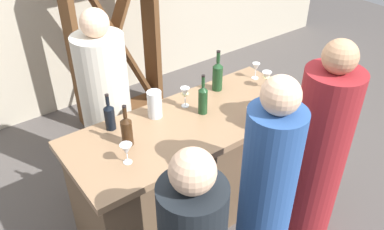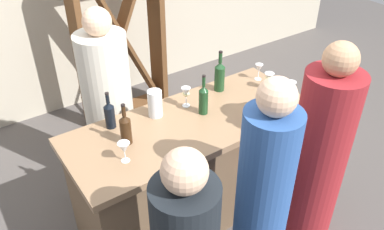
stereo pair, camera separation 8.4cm
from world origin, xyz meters
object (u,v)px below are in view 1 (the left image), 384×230
at_px(wine_glass_near_center, 289,86).
at_px(wine_glass_far_right, 256,68).
at_px(wine_bottle_second_left_amber_brown, 127,130).
at_px(water_pitcher, 155,104).
at_px(wine_glass_far_center, 185,94).
at_px(wine_bottle_leftmost_near_black, 110,116).
at_px(wine_glass_far_left, 266,77).
at_px(person_left_guest, 265,201).
at_px(wine_glass_near_right, 126,150).
at_px(wine_bottle_second_right_olive_green, 218,75).
at_px(person_server_behind, 108,114).
at_px(person_right_guest, 318,154).
at_px(wine_rack, 114,34).
at_px(wine_glass_near_left, 252,113).
at_px(wine_bottle_center_olive_green, 203,99).

distance_m(wine_glass_near_center, wine_glass_far_right, 0.40).
relative_size(wine_bottle_second_left_amber_brown, water_pitcher, 1.47).
relative_size(wine_glass_far_center, water_pitcher, 0.77).
xyz_separation_m(wine_bottle_leftmost_near_black, wine_glass_far_left, (1.28, -0.23, -0.01)).
xyz_separation_m(wine_bottle_second_left_amber_brown, water_pitcher, (0.32, 0.17, -0.01)).
bearing_deg(person_left_guest, wine_bottle_leftmost_near_black, 22.18).
distance_m(wine_bottle_leftmost_near_black, water_pitcher, 0.33).
xyz_separation_m(wine_glass_near_right, wine_glass_far_right, (1.40, 0.31, 0.00)).
distance_m(wine_bottle_second_right_olive_green, person_server_behind, 0.94).
relative_size(wine_glass_near_right, wine_glass_far_center, 0.89).
relative_size(wine_glass_near_center, water_pitcher, 0.85).
relative_size(wine_glass_near_center, person_right_guest, 0.11).
height_order(wine_rack, wine_bottle_leftmost_near_black, wine_rack).
xyz_separation_m(wine_bottle_second_right_olive_green, wine_glass_far_left, (0.34, -0.21, -0.03)).
relative_size(wine_bottle_second_left_amber_brown, wine_glass_far_center, 1.90).
height_order(wine_glass_far_center, wine_glass_far_right, wine_glass_far_center).
distance_m(wine_glass_far_center, person_left_guest, 1.00).
xyz_separation_m(wine_glass_far_center, person_left_guest, (-0.08, -0.96, -0.27)).
bearing_deg(person_left_guest, person_server_behind, 9.81).
xyz_separation_m(wine_glass_near_left, person_server_behind, (-0.65, 0.96, -0.27)).
height_order(wine_bottle_leftmost_near_black, wine_glass_near_center, wine_bottle_leftmost_near_black).
height_order(wine_bottle_second_left_amber_brown, wine_glass_near_left, wine_bottle_second_left_amber_brown).
bearing_deg(wine_glass_near_center, person_left_guest, -143.97).
distance_m(wine_bottle_second_left_amber_brown, wine_glass_near_left, 0.86).
xyz_separation_m(wine_bottle_center_olive_green, water_pitcher, (-0.31, 0.17, -0.02)).
distance_m(wine_glass_near_right, person_left_guest, 0.91).
xyz_separation_m(wine_glass_near_left, wine_glass_near_center, (0.46, 0.08, 0.02)).
xyz_separation_m(wine_glass_near_center, person_right_guest, (-0.13, -0.45, -0.30)).
height_order(wine_bottle_center_olive_green, water_pitcher, wine_bottle_center_olive_green).
height_order(wine_bottle_leftmost_near_black, water_pitcher, wine_bottle_leftmost_near_black).
bearing_deg(wine_glass_near_center, wine_glass_near_left, -169.95).
distance_m(wine_glass_far_left, wine_glass_far_center, 0.71).
bearing_deg(wine_glass_near_right, person_server_behind, 73.43).
xyz_separation_m(wine_bottle_second_right_olive_green, wine_glass_far_center, (-0.35, -0.05, -0.02)).
height_order(water_pitcher, person_server_behind, person_server_behind).
bearing_deg(wine_bottle_second_left_amber_brown, water_pitcher, 28.22).
relative_size(wine_bottle_second_left_amber_brown, wine_glass_near_center, 1.73).
bearing_deg(person_server_behind, wine_bottle_second_left_amber_brown, 2.39).
bearing_deg(wine_glass_far_right, wine_glass_far_center, -179.90).
distance_m(wine_glass_far_left, person_server_behind, 1.32).
bearing_deg(person_server_behind, wine_bottle_leftmost_near_black, -5.51).
distance_m(wine_glass_near_center, wine_glass_far_left, 0.24).
bearing_deg(wine_glass_far_right, water_pitcher, 178.89).
bearing_deg(wine_glass_far_center, wine_glass_near_center, -29.91).
xyz_separation_m(person_left_guest, person_right_guest, (0.64, 0.11, -0.02)).
distance_m(wine_glass_near_left, water_pitcher, 0.69).
distance_m(wine_glass_near_center, person_server_behind, 1.45).
xyz_separation_m(wine_glass_far_center, water_pitcher, (-0.25, 0.02, -0.00)).
relative_size(wine_glass_near_center, wine_glass_far_center, 1.10).
xyz_separation_m(water_pitcher, person_server_behind, (-0.18, 0.46, -0.27)).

